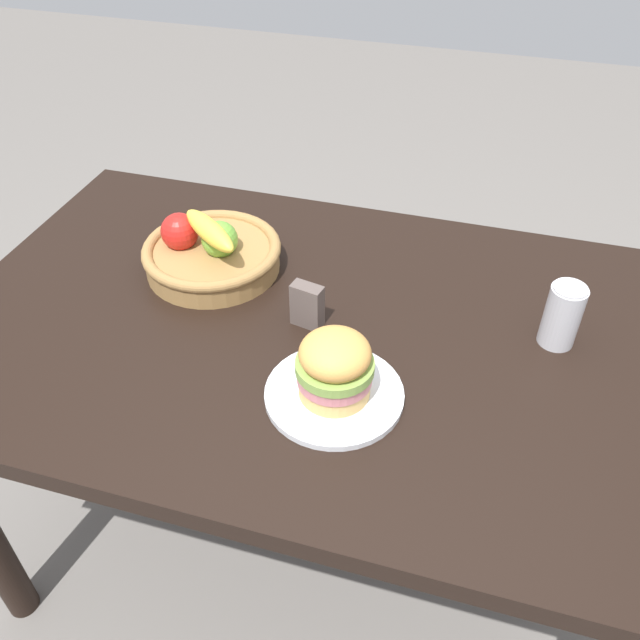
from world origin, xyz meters
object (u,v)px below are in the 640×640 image
Objects in this scene: soda_can at (562,315)px; fruit_basket at (211,252)px; plate at (334,394)px; napkin_holder at (308,305)px; sandwich at (335,366)px.

fruit_basket is (-0.70, 0.04, -0.02)m from soda_can.
plate is at bearing -144.92° from soda_can.
fruit_basket is 3.22× the size of napkin_holder.
plate is 1.88× the size of soda_can.
soda_can is at bearing -2.86° from fruit_basket.
napkin_holder is (0.25, -0.12, 0.00)m from fruit_basket.
sandwich reaches higher than plate.
plate is 2.64× the size of napkin_holder.
sandwich reaches higher than napkin_holder.
napkin_holder is at bearing -24.97° from fruit_basket.
sandwich is at bearing -144.92° from soda_can.
fruit_basket is at bearing 140.52° from plate.
sandwich is (0.00, 0.00, 0.07)m from plate.
fruit_basket reaches higher than napkin_holder.
plate is 0.45m from fruit_basket.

